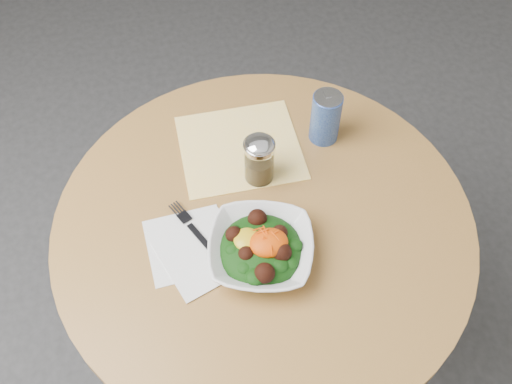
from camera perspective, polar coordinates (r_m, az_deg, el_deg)
ground at (r=1.89m, az=0.52°, el=-15.24°), size 6.00×6.00×0.00m
table at (r=1.39m, az=0.69°, el=-7.19°), size 0.90×0.90×0.75m
cloth_napkin at (r=1.34m, az=-1.62°, el=4.49°), size 0.28×0.26×0.00m
paper_napkins at (r=1.18m, az=-6.10°, el=-5.66°), size 0.22×0.22×0.00m
salad_bowl at (r=1.14m, az=0.49°, el=-5.69°), size 0.26×0.26×0.08m
fork at (r=1.20m, az=-6.17°, el=-3.81°), size 0.09×0.17×0.00m
spice_shaker at (r=1.24m, az=0.31°, el=3.27°), size 0.07×0.07×0.12m
beverage_can at (r=1.32m, az=6.97°, el=7.43°), size 0.07×0.07×0.13m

